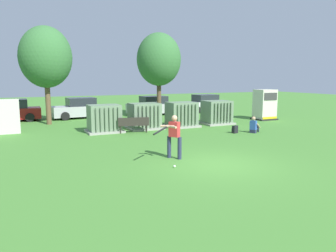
% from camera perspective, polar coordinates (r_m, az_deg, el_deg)
% --- Properties ---
extents(ground_plane, '(96.00, 96.00, 0.00)m').
position_cam_1_polar(ground_plane, '(12.28, 8.73, -6.71)').
color(ground_plane, '#478433').
extents(transformer_west, '(2.10, 1.70, 1.62)m').
position_cam_1_polar(transformer_west, '(19.43, -11.14, 1.22)').
color(transformer_west, '#9E9B93').
rests_on(transformer_west, ground).
extents(transformer_mid_west, '(2.10, 1.70, 1.62)m').
position_cam_1_polar(transformer_mid_west, '(20.34, -4.15, 1.68)').
color(transformer_mid_west, '#9E9B93').
rests_on(transformer_mid_west, ground).
extents(transformer_mid_east, '(2.10, 1.70, 1.62)m').
position_cam_1_polar(transformer_mid_east, '(21.21, 2.40, 1.98)').
color(transformer_mid_east, '#9E9B93').
rests_on(transformer_mid_east, ground).
extents(transformer_east, '(2.10, 1.70, 1.62)m').
position_cam_1_polar(transformer_east, '(22.68, 8.56, 2.32)').
color(transformer_east, '#9E9B93').
rests_on(transformer_east, ground).
extents(generator_enclosure, '(1.60, 1.40, 2.30)m').
position_cam_1_polar(generator_enclosure, '(25.88, 16.63, 3.59)').
color(generator_enclosure, '#262626').
rests_on(generator_enclosure, ground).
extents(park_bench, '(1.84, 0.75, 0.92)m').
position_cam_1_polar(park_bench, '(18.95, -6.09, 0.38)').
color(park_bench, '#2D2823').
rests_on(park_bench, ground).
extents(batter, '(1.46, 1.13, 1.74)m').
position_cam_1_polar(batter, '(12.79, 0.99, -1.52)').
color(batter, '#282D4C').
rests_on(batter, ground).
extents(sports_ball, '(0.09, 0.09, 0.09)m').
position_cam_1_polar(sports_ball, '(11.74, 1.15, -7.09)').
color(sports_ball, white).
rests_on(sports_ball, ground).
extents(seated_spectator, '(0.79, 0.67, 0.96)m').
position_cam_1_polar(seated_spectator, '(19.60, 14.87, -0.06)').
color(seated_spectator, '#282D4C').
rests_on(seated_spectator, ground).
extents(backpack, '(0.36, 0.32, 0.44)m').
position_cam_1_polar(backpack, '(19.22, 11.66, -0.60)').
color(backpack, black).
rests_on(backpack, ground).
extents(tree_left, '(3.46, 3.46, 6.61)m').
position_cam_1_polar(tree_left, '(23.68, -20.71, 11.21)').
color(tree_left, brown).
rests_on(tree_left, ground).
extents(tree_center_left, '(3.51, 3.51, 6.71)m').
position_cam_1_polar(tree_center_left, '(26.26, -1.62, 11.58)').
color(tree_center_left, brown).
rests_on(tree_center_left, ground).
extents(parked_car_leftmost, '(4.21, 1.94, 1.62)m').
position_cam_1_polar(parked_car_leftmost, '(26.48, -25.97, 2.35)').
color(parked_car_leftmost, maroon).
rests_on(parked_car_leftmost, ground).
extents(parked_car_left_of_center, '(4.33, 2.19, 1.62)m').
position_cam_1_polar(parked_car_left_of_center, '(26.67, -15.24, 2.96)').
color(parked_car_left_of_center, '#B2B2B7').
rests_on(parked_car_left_of_center, ground).
extents(parked_car_right_of_center, '(4.25, 2.02, 1.62)m').
position_cam_1_polar(parked_car_right_of_center, '(27.97, -2.76, 3.49)').
color(parked_car_right_of_center, '#B2B2B7').
rests_on(parked_car_right_of_center, ground).
extents(parked_car_rightmost, '(4.31, 2.15, 1.62)m').
position_cam_1_polar(parked_car_rightmost, '(30.66, 6.38, 3.89)').
color(parked_car_rightmost, silver).
rests_on(parked_car_rightmost, ground).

